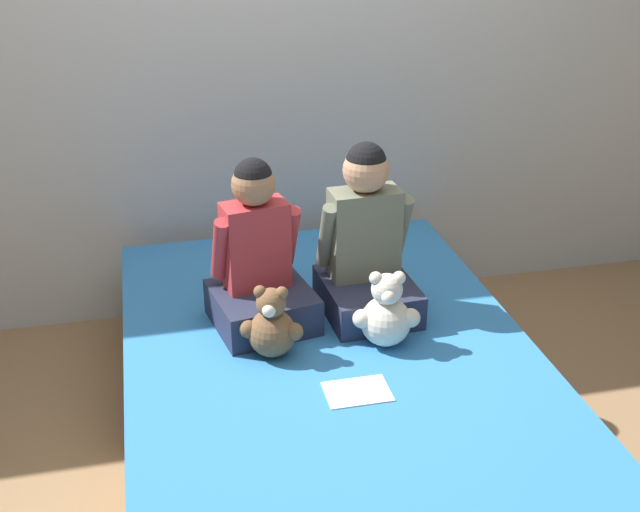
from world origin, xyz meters
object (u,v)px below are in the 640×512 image
child_on_left (259,264)px  teddy_bear_held_by_right_child (386,314)px  sign_card (357,392)px  teddy_bear_held_by_left_child (272,327)px  bed (330,395)px  child_on_right (366,247)px

child_on_left → teddy_bear_held_by_right_child: (0.41, -0.26, -0.11)m
sign_card → teddy_bear_held_by_left_child: bearing=129.0°
bed → child_on_left: 0.54m
child_on_left → child_on_right: bearing=-9.8°
child_on_left → child_on_right: 0.41m
teddy_bear_held_by_right_child → sign_card: (-0.17, -0.26, -0.12)m
teddy_bear_held_by_left_child → teddy_bear_held_by_right_child: teddy_bear_held_by_right_child is taller
teddy_bear_held_by_right_child → teddy_bear_held_by_left_child: bearing=-172.2°
child_on_left → sign_card: child_on_left is taller
bed → sign_card: 0.35m
teddy_bear_held_by_left_child → teddy_bear_held_by_right_child: 0.40m
child_on_left → teddy_bear_held_by_left_child: child_on_left is taller
bed → child_on_right: size_ratio=3.12×
teddy_bear_held_by_left_child → child_on_right: bearing=50.6°
bed → child_on_right: 0.56m
bed → teddy_bear_held_by_right_child: (0.20, -0.02, 0.33)m
child_on_right → teddy_bear_held_by_right_child: 0.30m
bed → child_on_right: child_on_right is taller
teddy_bear_held_by_right_child → bed: bearing=-174.2°
bed → sign_card: sign_card is taller
child_on_left → child_on_right: size_ratio=0.96×
child_on_right → sign_card: (-0.17, -0.53, -0.25)m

